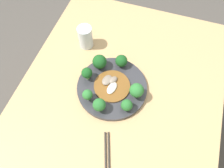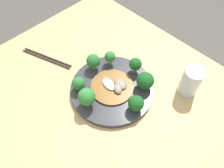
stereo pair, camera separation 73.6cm
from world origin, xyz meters
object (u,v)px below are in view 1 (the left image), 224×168
object	(u,v)px
stirfry_center	(111,85)
drinking_glass	(85,37)
broccoli_west	(121,61)
broccoli_southeast	(88,95)
broccoli_east	(99,105)
broccoli_north	(137,91)
broccoli_southwest	(100,62)
broccoli_south	(87,73)
broccoli_northeast	(127,105)
chopsticks	(107,163)
plate	(112,87)

from	to	relation	value
stirfry_center	drinking_glass	size ratio (longest dim) A/B	1.39
broccoli_west	broccoli_southeast	bearing A→B (deg)	-21.52
broccoli_east	broccoli_north	size ratio (longest dim) A/B	0.89
broccoli_southwest	broccoli_south	bearing A→B (deg)	-22.64
broccoli_northeast	chopsticks	distance (m)	0.21
broccoli_south	stirfry_center	xyz separation A→B (m)	(0.00, 0.10, -0.03)
drinking_glass	broccoli_northeast	bearing A→B (deg)	46.03
broccoli_west	stirfry_center	world-z (taller)	broccoli_west
drinking_glass	broccoli_east	bearing A→B (deg)	30.32
broccoli_northeast	stirfry_center	xyz separation A→B (m)	(-0.08, -0.09, -0.02)
broccoli_southeast	drinking_glass	distance (m)	0.29
broccoli_northeast	broccoli_west	bearing A→B (deg)	-157.30
chopsticks	broccoli_east	bearing A→B (deg)	-152.77
broccoli_southwest	stirfry_center	distance (m)	0.11
broccoli_southwest	chopsticks	world-z (taller)	broccoli_southwest
broccoli_south	broccoli_west	distance (m)	0.15
stirfry_center	chopsticks	bearing A→B (deg)	15.47
broccoli_southeast	broccoli_north	size ratio (longest dim) A/B	0.80
plate	broccoli_south	distance (m)	0.12
broccoli_south	drinking_glass	distance (m)	0.19
broccoli_west	chopsticks	bearing A→B (deg)	10.24
broccoli_south	broccoli_north	xyz separation A→B (m)	(0.02, 0.21, 0.00)
broccoli_north	drinking_glass	world-z (taller)	drinking_glass
broccoli_southwest	broccoli_west	bearing A→B (deg)	112.52
broccoli_northeast	broccoli_southwest	bearing A→B (deg)	-132.92
drinking_glass	plate	bearing A→B (deg)	45.25
broccoli_southwest	broccoli_northeast	xyz separation A→B (m)	(0.15, 0.16, -0.01)
broccoli_west	broccoli_north	size ratio (longest dim) A/B	0.81
broccoli_northeast	broccoli_north	xyz separation A→B (m)	(-0.06, 0.02, 0.01)
broccoli_west	plate	bearing A→B (deg)	-2.48
broccoli_northeast	broccoli_southeast	bearing A→B (deg)	-87.15
drinking_glass	chopsticks	world-z (taller)	drinking_glass
broccoli_southwest	drinking_glass	size ratio (longest dim) A/B	0.62
drinking_glass	broccoli_south	bearing A→B (deg)	23.42
stirfry_center	broccoli_northeast	bearing A→B (deg)	47.89
stirfry_center	broccoli_south	bearing A→B (deg)	-92.11
broccoli_east	broccoli_north	bearing A→B (deg)	130.34
broccoli_north	broccoli_southeast	bearing A→B (deg)	-67.26
broccoli_northeast	drinking_glass	distance (m)	0.37
broccoli_north	stirfry_center	xyz separation A→B (m)	(-0.01, -0.10, -0.04)
plate	broccoli_northeast	xyz separation A→B (m)	(0.07, 0.08, 0.04)
broccoli_south	chopsticks	world-z (taller)	broccoli_south
broccoli_east	broccoli_southwest	xyz separation A→B (m)	(-0.18, -0.06, -0.00)
broccoli_southeast	stirfry_center	world-z (taller)	broccoli_southeast
broccoli_east	broccoli_north	xyz separation A→B (m)	(-0.10, 0.12, 0.00)
broccoli_southeast	chopsticks	distance (m)	0.25
broccoli_south	broccoli_southeast	size ratio (longest dim) A/B	1.07
broccoli_southwest	plate	bearing A→B (deg)	46.30
broccoli_northeast	drinking_glass	bearing A→B (deg)	-133.97
broccoli_south	broccoli_west	size ratio (longest dim) A/B	1.05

